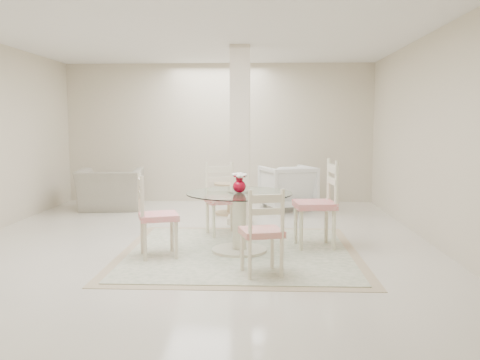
{
  "coord_description": "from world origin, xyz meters",
  "views": [
    {
      "loc": [
        0.81,
        -6.47,
        1.53
      ],
      "look_at": [
        0.56,
        -0.34,
        0.85
      ],
      "focal_mm": 38.0,
      "sensor_mm": 36.0,
      "label": 1
    }
  ],
  "objects_px": {
    "dining_table": "(239,222)",
    "red_vase": "(239,183)",
    "dining_chair_south": "(263,226)",
    "dining_chair_east": "(321,197)",
    "column": "(240,136)",
    "armchair_white": "(288,187)",
    "dining_chair_north": "(222,193)",
    "side_table": "(229,200)",
    "dining_chair_west": "(152,210)",
    "recliner_taupe": "(111,189)"
  },
  "relations": [
    {
      "from": "dining_table",
      "to": "recliner_taupe",
      "type": "height_order",
      "value": "recliner_taupe"
    },
    {
      "from": "dining_chair_north",
      "to": "armchair_white",
      "type": "relative_size",
      "value": 1.26
    },
    {
      "from": "column",
      "to": "red_vase",
      "type": "xyz_separation_m",
      "value": [
        0.06,
        -1.84,
        -0.51
      ]
    },
    {
      "from": "dining_chair_east",
      "to": "armchair_white",
      "type": "relative_size",
      "value": 1.38
    },
    {
      "from": "dining_table",
      "to": "dining_chair_south",
      "type": "distance_m",
      "value": 1.03
    },
    {
      "from": "dining_chair_east",
      "to": "dining_chair_south",
      "type": "bearing_deg",
      "value": -35.52
    },
    {
      "from": "dining_chair_west",
      "to": "recliner_taupe",
      "type": "xyz_separation_m",
      "value": [
        -1.46,
        3.29,
        -0.2
      ]
    },
    {
      "from": "column",
      "to": "dining_chair_east",
      "type": "height_order",
      "value": "column"
    },
    {
      "from": "side_table",
      "to": "dining_chair_north",
      "type": "bearing_deg",
      "value": -90.15
    },
    {
      "from": "column",
      "to": "dining_table",
      "type": "distance_m",
      "value": 2.09
    },
    {
      "from": "dining_chair_west",
      "to": "armchair_white",
      "type": "xyz_separation_m",
      "value": [
        1.72,
        3.43,
        -0.16
      ]
    },
    {
      "from": "dining_chair_south",
      "to": "dining_table",
      "type": "bearing_deg",
      "value": -89.33
    },
    {
      "from": "dining_table",
      "to": "red_vase",
      "type": "relative_size",
      "value": 5.25
    },
    {
      "from": "dining_chair_north",
      "to": "dining_chair_south",
      "type": "relative_size",
      "value": 1.11
    },
    {
      "from": "dining_table",
      "to": "dining_chair_west",
      "type": "bearing_deg",
      "value": -163.98
    },
    {
      "from": "dining_table",
      "to": "dining_chair_west",
      "type": "distance_m",
      "value": 1.04
    },
    {
      "from": "column",
      "to": "dining_chair_south",
      "type": "relative_size",
      "value": 2.72
    },
    {
      "from": "column",
      "to": "red_vase",
      "type": "distance_m",
      "value": 1.91
    },
    {
      "from": "side_table",
      "to": "column",
      "type": "bearing_deg",
      "value": -74.08
    },
    {
      "from": "recliner_taupe",
      "to": "column",
      "type": "bearing_deg",
      "value": 146.27
    },
    {
      "from": "dining_chair_south",
      "to": "armchair_white",
      "type": "relative_size",
      "value": 1.13
    },
    {
      "from": "dining_chair_south",
      "to": "dining_chair_east",
      "type": "bearing_deg",
      "value": -135.06
    },
    {
      "from": "red_vase",
      "to": "armchair_white",
      "type": "xyz_separation_m",
      "value": [
        0.74,
        3.15,
        -0.44
      ]
    },
    {
      "from": "dining_chair_north",
      "to": "armchair_white",
      "type": "xyz_separation_m",
      "value": [
        1.03,
        2.17,
        -0.18
      ]
    },
    {
      "from": "dining_chair_east",
      "to": "dining_chair_north",
      "type": "bearing_deg",
      "value": -124.83
    },
    {
      "from": "dining_chair_south",
      "to": "side_table",
      "type": "height_order",
      "value": "dining_chair_south"
    },
    {
      "from": "dining_chair_east",
      "to": "recliner_taupe",
      "type": "distance_m",
      "value": 4.4
    },
    {
      "from": "dining_chair_west",
      "to": "armchair_white",
      "type": "height_order",
      "value": "dining_chair_west"
    },
    {
      "from": "red_vase",
      "to": "dining_chair_west",
      "type": "height_order",
      "value": "dining_chair_west"
    },
    {
      "from": "dining_chair_east",
      "to": "dining_chair_south",
      "type": "height_order",
      "value": "dining_chair_east"
    },
    {
      "from": "dining_chair_west",
      "to": "side_table",
      "type": "height_order",
      "value": "dining_chair_west"
    },
    {
      "from": "column",
      "to": "armchair_white",
      "type": "bearing_deg",
      "value": 58.43
    },
    {
      "from": "dining_table",
      "to": "dining_chair_north",
      "type": "relative_size",
      "value": 1.14
    },
    {
      "from": "recliner_taupe",
      "to": "armchair_white",
      "type": "height_order",
      "value": "armchair_white"
    },
    {
      "from": "dining_chair_north",
      "to": "side_table",
      "type": "height_order",
      "value": "dining_chair_north"
    },
    {
      "from": "dining_chair_north",
      "to": "dining_chair_east",
      "type": "bearing_deg",
      "value": -48.95
    },
    {
      "from": "dining_table",
      "to": "dining_chair_west",
      "type": "relative_size",
      "value": 1.18
    },
    {
      "from": "dining_chair_east",
      "to": "dining_chair_north",
      "type": "height_order",
      "value": "dining_chair_east"
    },
    {
      "from": "dining_chair_north",
      "to": "dining_chair_south",
      "type": "bearing_deg",
      "value": -93.75
    },
    {
      "from": "dining_chair_east",
      "to": "dining_chair_west",
      "type": "bearing_deg",
      "value": -80.06
    },
    {
      "from": "red_vase",
      "to": "dining_chair_north",
      "type": "relative_size",
      "value": 0.22
    },
    {
      "from": "dining_table",
      "to": "dining_chair_south",
      "type": "xyz_separation_m",
      "value": [
        0.28,
        -0.98,
        0.15
      ]
    },
    {
      "from": "armchair_white",
      "to": "column",
      "type": "bearing_deg",
      "value": 38.46
    },
    {
      "from": "dining_table",
      "to": "armchair_white",
      "type": "xyz_separation_m",
      "value": [
        0.74,
        3.15,
        0.03
      ]
    },
    {
      "from": "red_vase",
      "to": "side_table",
      "type": "height_order",
      "value": "red_vase"
    },
    {
      "from": "column",
      "to": "dining_chair_north",
      "type": "relative_size",
      "value": 2.46
    },
    {
      "from": "dining_chair_south",
      "to": "dining_chair_west",
      "type": "bearing_deg",
      "value": -44.11
    },
    {
      "from": "dining_table",
      "to": "dining_chair_north",
      "type": "xyz_separation_m",
      "value": [
        -0.28,
        0.98,
        0.21
      ]
    },
    {
      "from": "dining_table",
      "to": "armchair_white",
      "type": "distance_m",
      "value": 3.24
    },
    {
      "from": "dining_table",
      "to": "red_vase",
      "type": "xyz_separation_m",
      "value": [
        0.0,
        -0.0,
        0.47
      ]
    }
  ]
}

